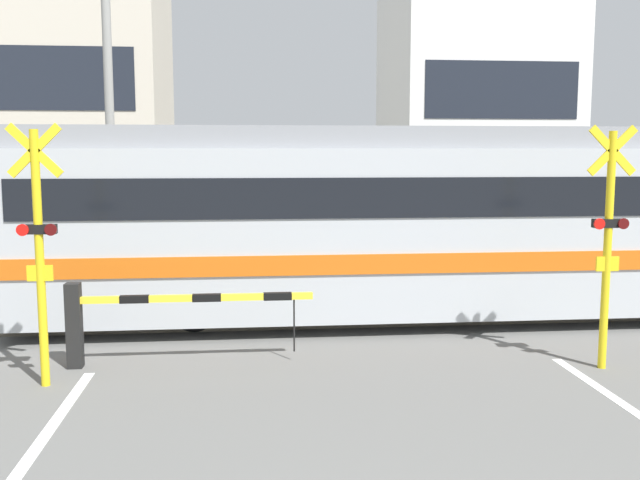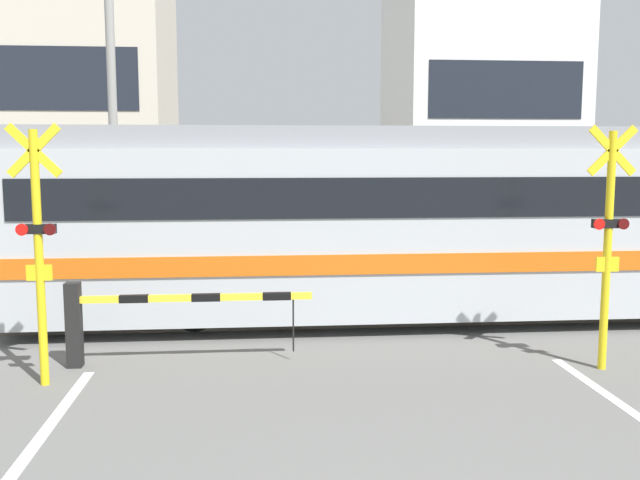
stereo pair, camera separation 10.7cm
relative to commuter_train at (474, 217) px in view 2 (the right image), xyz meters
The scene contains 11 objects.
rail_track_near 3.50m from the commuter_train, 166.22° to the right, with size 50.00×0.10×0.08m.
rail_track_far 3.50m from the commuter_train, 166.22° to the left, with size 50.00×0.10×0.08m.
commuter_train is the anchor object (origin of this frame).
crossing_barrier_near 6.33m from the commuter_train, 155.57° to the right, with size 3.42×0.20×1.19m.
crossing_barrier_far 3.36m from the commuter_train, 93.07° to the left, with size 3.42×0.20×1.19m.
crossing_signal_left 7.46m from the commuter_train, 153.40° to the right, with size 0.68×0.15×3.34m.
crossing_signal_right 3.44m from the commuter_train, 76.23° to the right, with size 0.68×0.15×3.34m.
pedestrian 7.02m from the commuter_train, 117.99° to the left, with size 0.38×0.23×1.74m.
building_left_of_street 16.35m from the commuter_train, 129.41° to the left, with size 6.80×5.90×9.33m.
building_right_of_street 13.31m from the commuter_train, 72.56° to the left, with size 5.88×5.90×8.93m.
utility_pole_streetside 9.48m from the commuter_train, 142.57° to the left, with size 0.22×0.22×6.87m.
Camera 2 is at (-1.01, -2.63, 2.99)m, focal length 40.00 mm.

